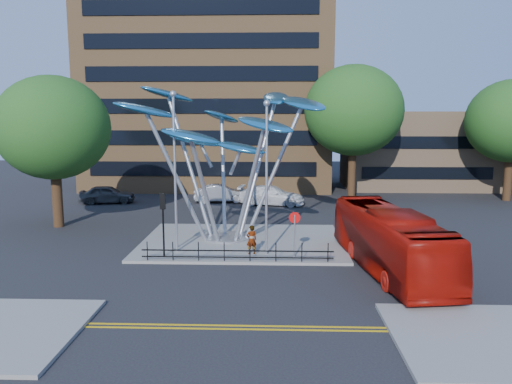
{
  "coord_description": "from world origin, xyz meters",
  "views": [
    {
      "loc": [
        0.86,
        -23.32,
        7.68
      ],
      "look_at": [
        -0.1,
        4.0,
        3.44
      ],
      "focal_mm": 35.0,
      "sensor_mm": 36.0,
      "label": 1
    }
  ],
  "objects_px": {
    "tree_right": "(354,111)",
    "tree_far": "(512,121)",
    "parked_car_mid": "(221,193)",
    "leaf_sculpture": "(225,128)",
    "traffic_light_island": "(163,211)",
    "street_lamp_right": "(267,164)",
    "no_entry_sign_island": "(295,227)",
    "red_bus": "(389,240)",
    "pedestrian": "(251,240)",
    "parked_car_left": "(107,194)",
    "tree_left": "(53,128)",
    "street_lamp_left": "(175,158)",
    "parked_car_right": "(271,195)"
  },
  "relations": [
    {
      "from": "tree_left",
      "to": "parked_car_left",
      "type": "relative_size",
      "value": 2.21
    },
    {
      "from": "street_lamp_left",
      "to": "no_entry_sign_island",
      "type": "height_order",
      "value": "street_lamp_left"
    },
    {
      "from": "tree_left",
      "to": "parked_car_mid",
      "type": "distance_m",
      "value": 15.61
    },
    {
      "from": "tree_left",
      "to": "pedestrian",
      "type": "height_order",
      "value": "tree_left"
    },
    {
      "from": "traffic_light_island",
      "to": "no_entry_sign_island",
      "type": "height_order",
      "value": "traffic_light_island"
    },
    {
      "from": "red_bus",
      "to": "no_entry_sign_island",
      "type": "bearing_deg",
      "value": 152.33
    },
    {
      "from": "parked_car_right",
      "to": "no_entry_sign_island",
      "type": "bearing_deg",
      "value": -167.6
    },
    {
      "from": "no_entry_sign_island",
      "to": "parked_car_mid",
      "type": "distance_m",
      "value": 18.61
    },
    {
      "from": "traffic_light_island",
      "to": "parked_car_mid",
      "type": "distance_m",
      "value": 17.8
    },
    {
      "from": "tree_right",
      "to": "leaf_sculpture",
      "type": "bearing_deg",
      "value": -123.31
    },
    {
      "from": "leaf_sculpture",
      "to": "red_bus",
      "type": "height_order",
      "value": "leaf_sculpture"
    },
    {
      "from": "leaf_sculpture",
      "to": "street_lamp_left",
      "type": "relative_size",
      "value": 1.45
    },
    {
      "from": "tree_far",
      "to": "parked_car_mid",
      "type": "xyz_separation_m",
      "value": [
        -25.8,
        -1.83,
        -6.33
      ]
    },
    {
      "from": "street_lamp_left",
      "to": "parked_car_mid",
      "type": "height_order",
      "value": "street_lamp_left"
    },
    {
      "from": "leaf_sculpture",
      "to": "street_lamp_left",
      "type": "height_order",
      "value": "leaf_sculpture"
    },
    {
      "from": "traffic_light_island",
      "to": "street_lamp_right",
      "type": "bearing_deg",
      "value": 5.19
    },
    {
      "from": "pedestrian",
      "to": "tree_left",
      "type": "bearing_deg",
      "value": -47.97
    },
    {
      "from": "street_lamp_right",
      "to": "no_entry_sign_island",
      "type": "distance_m",
      "value": 3.64
    },
    {
      "from": "tree_far",
      "to": "street_lamp_left",
      "type": "bearing_deg",
      "value": -145.08
    },
    {
      "from": "tree_far",
      "to": "leaf_sculpture",
      "type": "xyz_separation_m",
      "value": [
        -24.07,
        -15.32,
        -0.23
      ]
    },
    {
      "from": "tree_right",
      "to": "tree_left",
      "type": "xyz_separation_m",
      "value": [
        -22.0,
        -12.0,
        -1.24
      ]
    },
    {
      "from": "tree_left",
      "to": "leaf_sculpture",
      "type": "distance_m",
      "value": 12.38
    },
    {
      "from": "red_bus",
      "to": "parked_car_left",
      "type": "bearing_deg",
      "value": 129.98
    },
    {
      "from": "street_lamp_right",
      "to": "pedestrian",
      "type": "distance_m",
      "value": 4.22
    },
    {
      "from": "parked_car_left",
      "to": "tree_far",
      "type": "bearing_deg",
      "value": -95.46
    },
    {
      "from": "parked_car_left",
      "to": "parked_car_mid",
      "type": "distance_m",
      "value": 9.89
    },
    {
      "from": "leaf_sculpture",
      "to": "traffic_light_island",
      "type": "relative_size",
      "value": 3.71
    },
    {
      "from": "red_bus",
      "to": "street_lamp_right",
      "type": "bearing_deg",
      "value": 152.83
    },
    {
      "from": "tree_far",
      "to": "pedestrian",
      "type": "height_order",
      "value": "tree_far"
    },
    {
      "from": "tree_right",
      "to": "tree_left",
      "type": "height_order",
      "value": "tree_right"
    },
    {
      "from": "tree_right",
      "to": "parked_car_mid",
      "type": "distance_m",
      "value": 13.98
    },
    {
      "from": "parked_car_left",
      "to": "tree_right",
      "type": "bearing_deg",
      "value": -92.65
    },
    {
      "from": "tree_right",
      "to": "leaf_sculpture",
      "type": "xyz_separation_m",
      "value": [
        -10.07,
        -15.32,
        -1.16
      ]
    },
    {
      "from": "leaf_sculpture",
      "to": "traffic_light_island",
      "type": "height_order",
      "value": "leaf_sculpture"
    },
    {
      "from": "street_lamp_left",
      "to": "pedestrian",
      "type": "relative_size",
      "value": 5.49
    },
    {
      "from": "parked_car_left",
      "to": "pedestrian",
      "type": "bearing_deg",
      "value": -150.36
    },
    {
      "from": "tree_right",
      "to": "pedestrian",
      "type": "relative_size",
      "value": 7.55
    },
    {
      "from": "red_bus",
      "to": "tree_right",
      "type": "bearing_deg",
      "value": 78.46
    },
    {
      "from": "tree_right",
      "to": "tree_far",
      "type": "xyz_separation_m",
      "value": [
        14.0,
        0.0,
        -0.93
      ]
    },
    {
      "from": "tree_right",
      "to": "leaf_sculpture",
      "type": "relative_size",
      "value": 0.95
    },
    {
      "from": "tree_left",
      "to": "parked_car_mid",
      "type": "relative_size",
      "value": 2.19
    },
    {
      "from": "street_lamp_left",
      "to": "parked_car_left",
      "type": "height_order",
      "value": "street_lamp_left"
    },
    {
      "from": "traffic_light_island",
      "to": "red_bus",
      "type": "bearing_deg",
      "value": -8.1
    },
    {
      "from": "red_bus",
      "to": "pedestrian",
      "type": "height_order",
      "value": "red_bus"
    },
    {
      "from": "parked_car_mid",
      "to": "parked_car_right",
      "type": "xyz_separation_m",
      "value": [
        4.5,
        -1.19,
        0.05
      ]
    },
    {
      "from": "tree_left",
      "to": "traffic_light_island",
      "type": "height_order",
      "value": "tree_left"
    },
    {
      "from": "tree_right",
      "to": "tree_far",
      "type": "relative_size",
      "value": 1.12
    },
    {
      "from": "street_lamp_right",
      "to": "parked_car_left",
      "type": "xyz_separation_m",
      "value": [
        -14.16,
        16.26,
        -4.3
      ]
    },
    {
      "from": "pedestrian",
      "to": "parked_car_left",
      "type": "bearing_deg",
      "value": -71.63
    },
    {
      "from": "tree_left",
      "to": "tree_right",
      "type": "bearing_deg",
      "value": 28.61
    }
  ]
}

